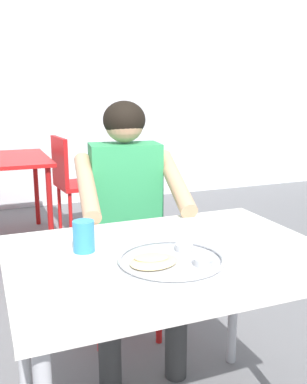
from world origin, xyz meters
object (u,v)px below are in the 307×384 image
diner_foreground (129,207)px  drinking_cup (84,235)px  chair_foreground (121,240)px  chair_red_right (71,178)px  table_foreground (170,275)px  thali_tray (171,259)px

diner_foreground → drinking_cup: bearing=-122.2°
chair_foreground → diner_foreground: size_ratio=0.69×
drinking_cup → chair_red_right: bearing=79.7°
table_foreground → diner_foreground: 0.67m
thali_tray → drinking_cup: drinking_cup is taller
thali_tray → diner_foreground: 0.76m
thali_tray → drinking_cup: (-0.23, 0.20, 0.05)m
thali_tray → drinking_cup: bearing=139.1°
chair_foreground → drinking_cup: bearing=-115.7°
thali_tray → chair_foreground: 1.01m
table_foreground → thali_tray: thali_tray is taller
drinking_cup → chair_foreground: 0.90m
drinking_cup → diner_foreground: (0.34, 0.55, -0.07)m
table_foreground → chair_red_right: (0.18, 2.57, -0.15)m
thali_tray → chair_foreground: size_ratio=0.40×
chair_red_right → drinking_cup: bearing=-100.3°
thali_tray → chair_red_right: 2.67m
thali_tray → chair_red_right: (0.21, 2.65, -0.24)m
diner_foreground → table_foreground: bearing=-96.6°
chair_foreground → chair_red_right: (0.08, 1.69, 0.03)m
drinking_cup → chair_foreground: drinking_cup is taller
diner_foreground → chair_red_right: bearing=87.0°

